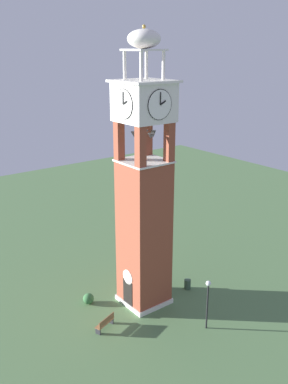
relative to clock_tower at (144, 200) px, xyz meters
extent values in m
plane|color=#517547|center=(0.00, 0.00, -8.16)|extent=(80.00, 80.00, 0.00)
cube|color=brown|center=(0.00, 0.00, -2.71)|extent=(2.97, 2.97, 10.91)
cube|color=silver|center=(0.00, 0.00, -7.99)|extent=(3.17, 3.17, 0.35)
cube|color=black|center=(0.00, -1.50, -7.01)|extent=(1.10, 0.04, 2.20)
cylinder|color=silver|center=(0.00, -1.50, -5.61)|extent=(1.10, 0.04, 1.10)
cube|color=brown|center=(-1.21, -1.20, 4.13)|extent=(0.56, 0.56, 2.76)
cube|color=brown|center=(1.21, -1.20, 4.13)|extent=(0.56, 0.56, 2.76)
cube|color=brown|center=(-1.21, 1.21, 4.13)|extent=(0.56, 0.56, 2.76)
cube|color=brown|center=(1.21, 1.21, 4.13)|extent=(0.56, 0.56, 2.76)
cube|color=silver|center=(0.00, 0.00, 2.80)|extent=(3.13, 3.13, 0.12)
cone|color=#4C4C51|center=(0.67, 0.06, 4.63)|extent=(0.45, 0.45, 0.39)
cone|color=#4C4C51|center=(0.20, 0.64, 4.63)|extent=(0.36, 0.36, 0.48)
cone|color=#4C4C51|center=(-0.50, 0.45, 4.63)|extent=(0.48, 0.48, 0.40)
cone|color=#4C4C51|center=(-0.47, -0.47, 4.63)|extent=(0.47, 0.47, 0.37)
cone|color=#4C4C51|center=(0.22, -0.63, 4.63)|extent=(0.46, 0.46, 0.53)
cube|color=silver|center=(0.00, 0.00, 6.77)|extent=(3.21, 3.21, 2.52)
cylinder|color=white|center=(0.00, -1.62, 6.77)|extent=(1.92, 0.05, 1.92)
torus|color=black|center=(0.00, -1.62, 6.77)|extent=(1.94, 0.06, 1.94)
cube|color=black|center=(0.21, -1.68, 6.88)|extent=(0.47, 0.03, 0.30)
cube|color=black|center=(0.01, -1.68, 7.15)|extent=(0.07, 0.03, 0.77)
cylinder|color=white|center=(0.00, 1.63, 6.77)|extent=(1.92, 0.05, 1.92)
torus|color=black|center=(0.00, 1.63, 6.77)|extent=(1.94, 0.06, 1.94)
cube|color=black|center=(0.21, 1.69, 6.88)|extent=(0.47, 0.03, 0.30)
cube|color=black|center=(0.01, 1.69, 7.15)|extent=(0.07, 0.03, 0.77)
cylinder|color=white|center=(-1.63, 0.00, 6.77)|extent=(0.05, 1.92, 1.92)
torus|color=black|center=(-1.63, 0.00, 6.77)|extent=(0.06, 1.94, 1.94)
cube|color=black|center=(-1.69, 0.21, 6.88)|extent=(0.03, 0.47, 0.30)
cube|color=black|center=(-1.69, 0.01, 7.15)|extent=(0.03, 0.07, 0.77)
cylinder|color=white|center=(1.63, 0.00, 6.77)|extent=(0.05, 1.92, 1.92)
torus|color=black|center=(1.63, 0.00, 6.77)|extent=(0.06, 1.94, 1.94)
cube|color=black|center=(1.69, 0.21, 6.88)|extent=(0.03, 0.47, 0.30)
cube|color=black|center=(1.69, 0.01, 7.15)|extent=(0.03, 0.07, 0.77)
cube|color=silver|center=(0.00, 0.00, 8.11)|extent=(3.57, 3.57, 0.16)
cylinder|color=silver|center=(-0.88, -0.88, 9.08)|extent=(0.22, 0.22, 1.78)
cylinder|color=silver|center=(0.88, -0.88, 9.08)|extent=(0.22, 0.22, 1.78)
cylinder|color=silver|center=(-0.88, 0.89, 9.08)|extent=(0.22, 0.22, 1.78)
cylinder|color=silver|center=(0.88, 0.89, 9.08)|extent=(0.22, 0.22, 1.78)
cube|color=silver|center=(0.00, 0.00, 10.03)|extent=(2.21, 2.21, 0.12)
ellipsoid|color=silver|center=(0.00, 0.00, 10.68)|extent=(2.13, 2.13, 1.19)
sphere|color=#B79338|center=(0.00, 0.00, 11.40)|extent=(0.24, 0.24, 0.24)
cube|color=brown|center=(1.09, -4.24, -7.71)|extent=(0.95, 1.66, 0.06)
cube|color=brown|center=(1.27, -4.18, -7.43)|extent=(0.58, 1.52, 0.44)
cube|color=#2D2D33|center=(1.33, -4.92, -7.95)|extent=(0.40, 0.21, 0.42)
cube|color=#2D2D33|center=(0.85, -3.57, -7.95)|extent=(0.40, 0.21, 0.42)
cylinder|color=black|center=(5.29, 1.33, -6.52)|extent=(0.12, 0.12, 3.29)
sphere|color=silver|center=(5.29, 1.33, -4.69)|extent=(0.36, 0.36, 0.36)
cylinder|color=#38513D|center=(0.73, 3.82, -7.76)|extent=(0.52, 0.52, 0.80)
ellipsoid|color=#336638|center=(-2.27, -3.53, -7.76)|extent=(0.81, 0.81, 0.81)
camera|label=1|loc=(22.68, -17.44, 10.09)|focal=40.40mm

